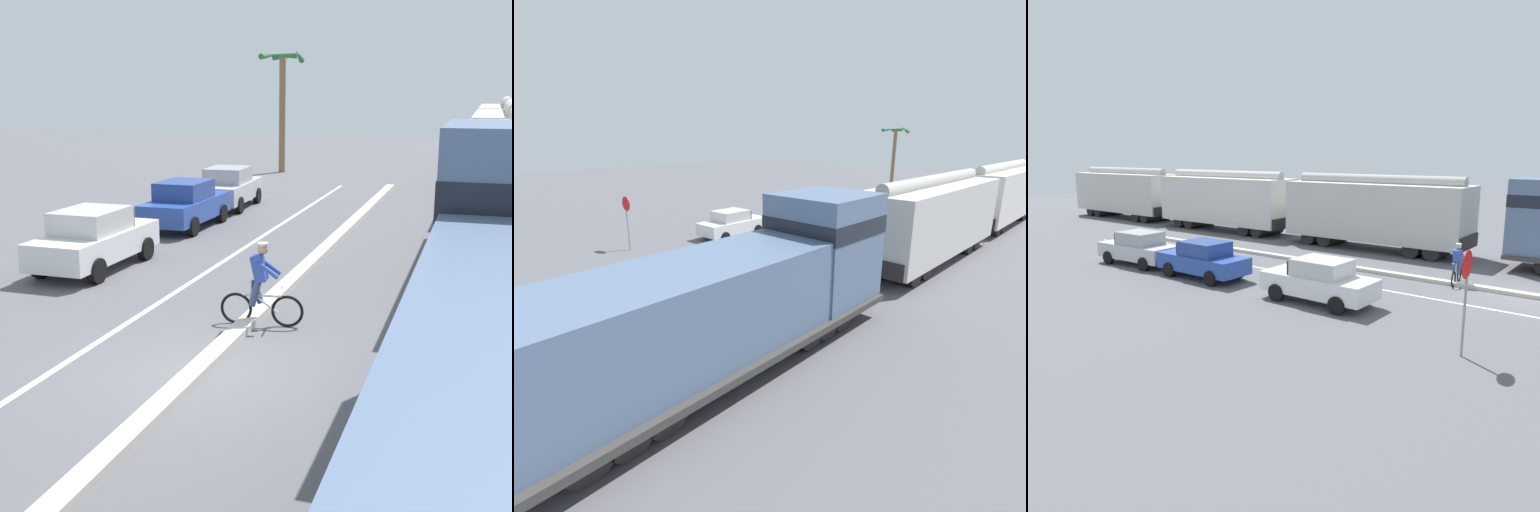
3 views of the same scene
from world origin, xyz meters
TOP-DOWN VIEW (x-y plane):
  - ground_plane at (0.00, 0.00)m, footprint 120.00×120.00m
  - median_curb at (0.00, 6.00)m, footprint 0.36×36.00m
  - lane_stripe at (-2.40, 6.00)m, footprint 0.14×36.00m
  - hopper_car_middle at (5.18, 20.68)m, footprint 2.90×10.60m
  - hopper_car_trailing at (5.18, 32.28)m, footprint 2.90×10.60m
  - parked_car_white at (-5.35, 5.76)m, footprint 1.86×4.22m
  - parked_car_blue at (-5.35, 11.78)m, footprint 1.86×4.21m
  - parked_car_silver at (-5.41, 16.22)m, footprint 1.99×4.28m
  - cyclist at (0.24, 2.70)m, footprint 1.71×0.50m
  - palm_tree_near at (-6.76, 28.71)m, footprint 2.30×2.29m

SIDE VIEW (x-z plane):
  - ground_plane at x=0.00m, z-range 0.00..0.00m
  - lane_stripe at x=-2.40m, z-range 0.00..0.01m
  - median_curb at x=0.00m, z-range 0.00..0.16m
  - parked_car_white at x=-5.35m, z-range 0.01..1.63m
  - parked_car_blue at x=-5.35m, z-range 0.01..1.63m
  - parked_car_silver at x=-5.41m, z-range 0.01..1.63m
  - cyclist at x=0.24m, z-range -0.04..1.67m
  - hopper_car_middle at x=5.18m, z-range -0.01..4.17m
  - hopper_car_trailing at x=5.18m, z-range -0.01..4.17m
  - palm_tree_near at x=-6.76m, z-range 1.31..8.07m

